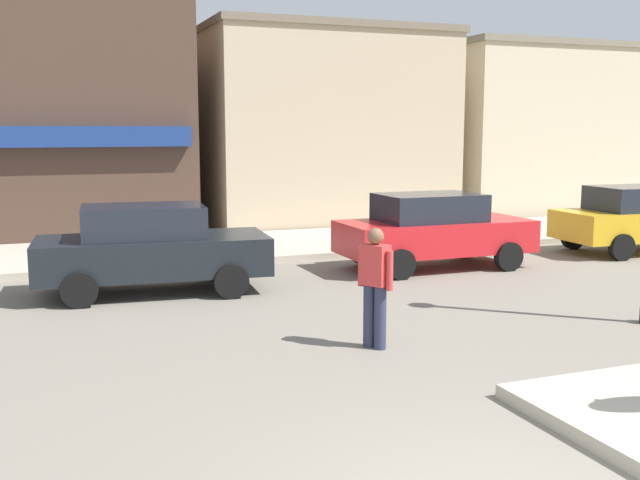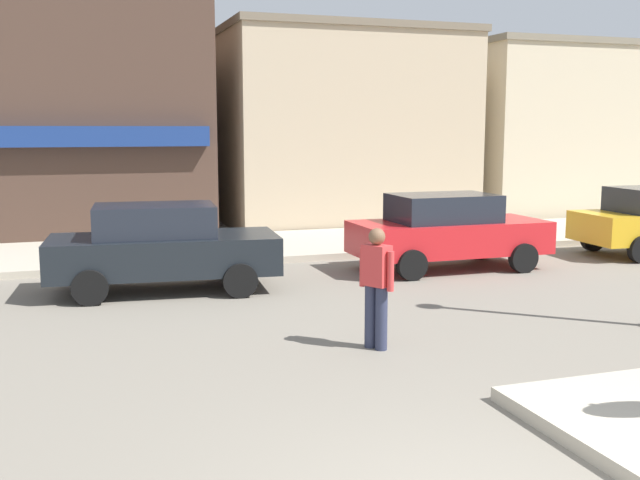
% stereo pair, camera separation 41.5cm
% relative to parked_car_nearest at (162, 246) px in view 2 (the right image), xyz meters
% --- Properties ---
extents(kerb_far, '(80.00, 4.00, 0.15)m').
position_rel_parked_car_nearest_xyz_m(kerb_far, '(1.25, 3.98, -0.74)').
color(kerb_far, '#B7AD99').
rests_on(kerb_far, ground).
extents(parked_car_nearest, '(4.14, 2.15, 1.56)m').
position_rel_parked_car_nearest_xyz_m(parked_car_nearest, '(0.00, 0.00, 0.00)').
color(parked_car_nearest, black).
rests_on(parked_car_nearest, ground).
extents(parked_car_second, '(4.00, 1.89, 1.56)m').
position_rel_parked_car_nearest_xyz_m(parked_car_second, '(5.85, 0.28, 0.00)').
color(parked_car_second, red).
rests_on(parked_car_second, ground).
extents(pedestrian_crossing_near, '(0.37, 0.53, 1.61)m').
position_rel_parked_car_nearest_xyz_m(pedestrian_crossing_near, '(2.23, -4.49, 0.06)').
color(pedestrian_crossing_near, '#2D334C').
rests_on(pedestrian_crossing_near, ground).
extents(building_corner_shop, '(10.82, 10.33, 7.70)m').
position_rel_parked_car_nearest_xyz_m(building_corner_shop, '(-3.07, 10.88, 3.05)').
color(building_corner_shop, '#473328').
rests_on(building_corner_shop, ground).
extents(building_storefront_left_near, '(7.36, 8.06, 5.86)m').
position_rel_parked_car_nearest_xyz_m(building_storefront_left_near, '(6.51, 10.01, 2.12)').
color(building_storefront_left_near, tan).
rests_on(building_storefront_left_near, ground).
extents(building_storefront_left_mid, '(7.51, 7.32, 5.69)m').
position_rel_parked_car_nearest_xyz_m(building_storefront_left_mid, '(14.62, 9.88, 2.04)').
color(building_storefront_left_mid, beige).
rests_on(building_storefront_left_mid, ground).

